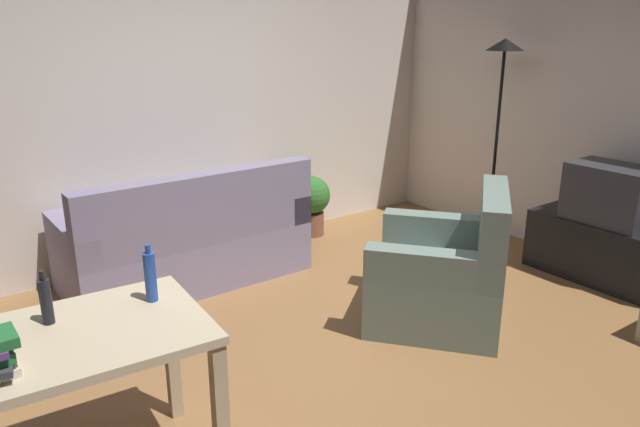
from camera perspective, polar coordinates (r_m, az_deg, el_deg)
ground_plane at (r=3.82m, az=3.36°, el=-13.08°), size 5.20×4.40×0.02m
wall_rear at (r=5.19m, az=-12.40°, el=10.79°), size 5.20×0.10×2.70m
wall_right at (r=5.38m, az=25.77°, el=9.69°), size 0.10×4.40×2.70m
couch at (r=4.74m, az=-12.38°, el=-2.87°), size 1.82×0.84×0.92m
tv_stand at (r=5.19m, az=25.17°, el=-3.19°), size 0.44×1.10×0.48m
tv at (r=5.06m, az=25.87°, el=1.69°), size 0.41×0.60×0.44m
torchiere_lamp at (r=5.49m, az=16.83°, el=11.48°), size 0.32×0.32×1.81m
desk at (r=2.68m, az=-23.80°, el=-12.87°), size 1.25×0.79×0.76m
potted_plant at (r=5.65m, az=-0.85°, el=1.18°), size 0.36×0.36×0.57m
armchair at (r=4.15m, az=11.77°, el=-5.68°), size 1.23×1.22×0.92m
bottle_dark at (r=2.72m, az=-24.57°, el=-7.54°), size 0.05×0.05×0.23m
bottle_blue at (r=2.76m, az=-15.80°, el=-5.74°), size 0.05×0.05×0.27m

